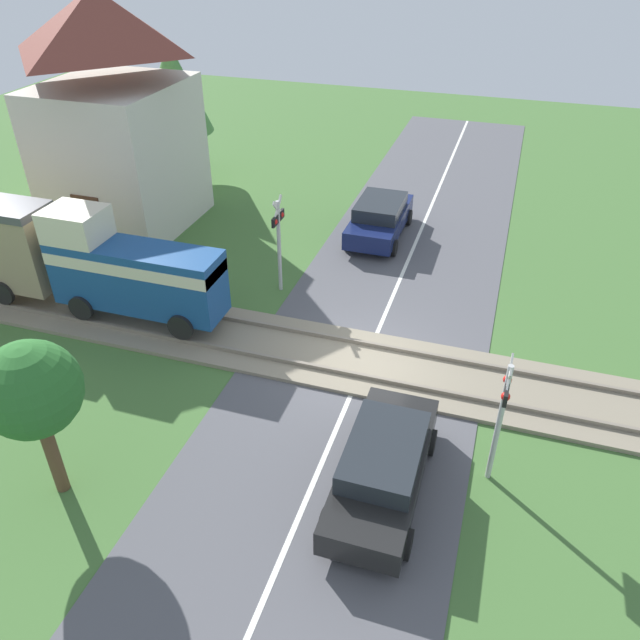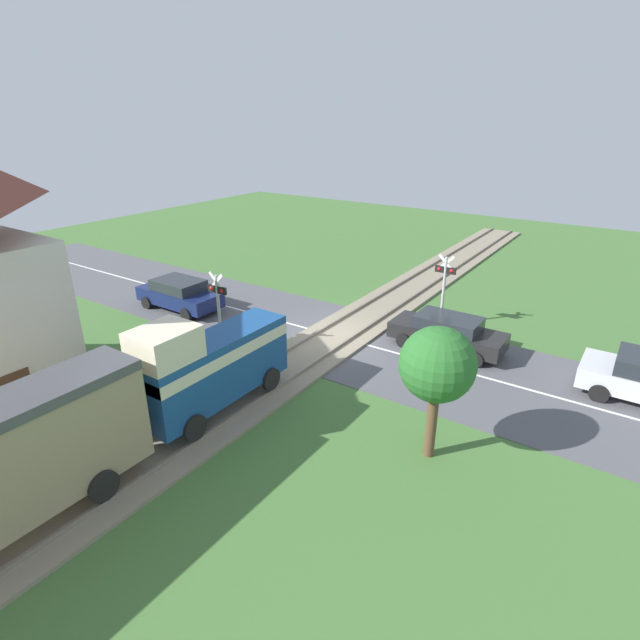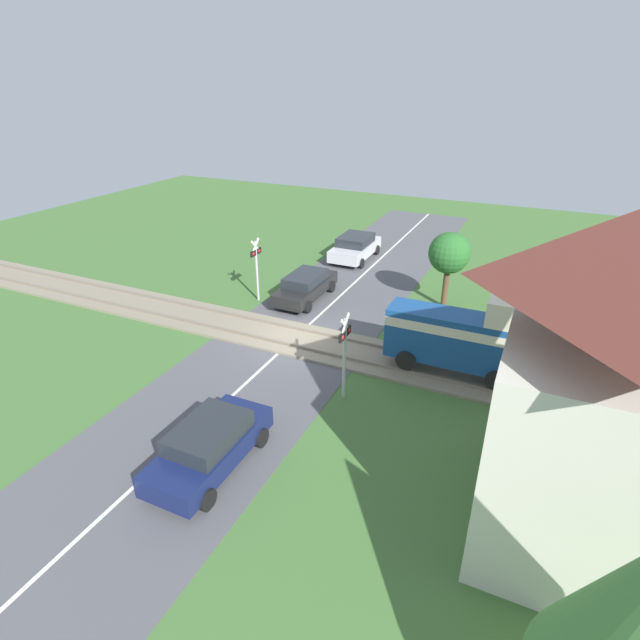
{
  "view_description": "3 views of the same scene",
  "coord_description": "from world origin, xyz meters",
  "px_view_note": "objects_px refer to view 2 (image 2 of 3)",
  "views": [
    {
      "loc": [
        -13.17,
        -2.96,
        10.45
      ],
      "look_at": [
        0.0,
        1.26,
        1.2
      ],
      "focal_mm": 35.0,
      "sensor_mm": 36.0,
      "label": 1
    },
    {
      "loc": [
        -9.96,
        15.9,
        8.54
      ],
      "look_at": [
        0.0,
        1.26,
        1.2
      ],
      "focal_mm": 28.0,
      "sensor_mm": 36.0,
      "label": 2
    },
    {
      "loc": [
        16.63,
        8.97,
        10.14
      ],
      "look_at": [
        0.0,
        1.26,
        1.2
      ],
      "focal_mm": 28.0,
      "sensor_mm": 36.0,
      "label": 3
    }
  ],
  "objects_px": {
    "car_near_crossing": "(447,332)",
    "crossing_signal_east_approach": "(218,302)",
    "car_far_side": "(179,294)",
    "crossing_signal_west_approach": "(444,281)",
    "pedestrian_by_station": "(8,450)"
  },
  "relations": [
    {
      "from": "car_near_crossing",
      "to": "crossing_signal_east_approach",
      "type": "height_order",
      "value": "crossing_signal_east_approach"
    },
    {
      "from": "car_far_side",
      "to": "crossing_signal_east_approach",
      "type": "bearing_deg",
      "value": 155.93
    },
    {
      "from": "car_far_side",
      "to": "crossing_signal_east_approach",
      "type": "relative_size",
      "value": 1.31
    },
    {
      "from": "car_near_crossing",
      "to": "crossing_signal_east_approach",
      "type": "bearing_deg",
      "value": 35.02
    },
    {
      "from": "car_near_crossing",
      "to": "crossing_signal_west_approach",
      "type": "xyz_separation_m",
      "value": [
        1.07,
        -2.14,
        1.3
      ]
    },
    {
      "from": "car_far_side",
      "to": "crossing_signal_west_approach",
      "type": "bearing_deg",
      "value": -155.23
    },
    {
      "from": "crossing_signal_east_approach",
      "to": "pedestrian_by_station",
      "type": "relative_size",
      "value": 1.91
    },
    {
      "from": "crossing_signal_east_approach",
      "to": "car_near_crossing",
      "type": "bearing_deg",
      "value": -144.98
    },
    {
      "from": "car_near_crossing",
      "to": "car_far_side",
      "type": "relative_size",
      "value": 1.05
    },
    {
      "from": "crossing_signal_west_approach",
      "to": "pedestrian_by_station",
      "type": "xyz_separation_m",
      "value": [
        5.29,
        15.39,
        -1.27
      ]
    },
    {
      "from": "car_near_crossing",
      "to": "car_far_side",
      "type": "xyz_separation_m",
      "value": [
        11.95,
        2.88,
        0.03
      ]
    },
    {
      "from": "pedestrian_by_station",
      "to": "car_far_side",
      "type": "bearing_deg",
      "value": -61.73
    },
    {
      "from": "car_near_crossing",
      "to": "pedestrian_by_station",
      "type": "bearing_deg",
      "value": 64.34
    },
    {
      "from": "car_far_side",
      "to": "pedestrian_by_station",
      "type": "relative_size",
      "value": 2.5
    },
    {
      "from": "crossing_signal_east_approach",
      "to": "pedestrian_by_station",
      "type": "distance_m",
      "value": 8.37
    }
  ]
}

